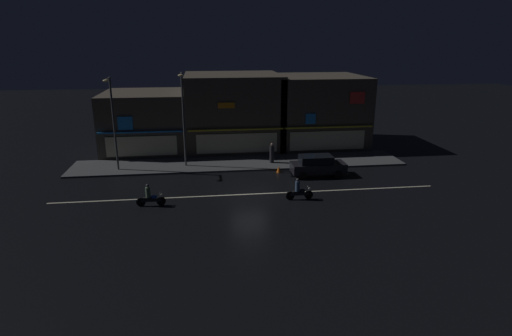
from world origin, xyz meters
TOP-DOWN VIEW (x-y plane):
  - ground_plane at (0.00, 0.00)m, footprint 140.00×140.00m
  - lane_divider_stripe at (0.00, 0.00)m, footprint 27.28×0.16m
  - sidewalk_far at (0.00, 7.71)m, footprint 28.72×4.63m
  - storefront_left_block at (8.62, 14.36)m, footprint 9.08×8.82m
  - storefront_center_block at (-8.62, 14.11)m, footprint 7.82×8.33m
  - storefront_right_block at (-0.00, 14.40)m, footprint 9.35×8.90m
  - streetlamp_west at (-10.20, 6.71)m, footprint 0.44×1.64m
  - streetlamp_mid at (-4.65, 7.15)m, footprint 0.44×1.64m
  - pedestrian_on_sidewalk at (2.81, 7.29)m, footprint 0.38×0.38m
  - parked_car_near_kerb at (5.89, 3.54)m, footprint 4.30×1.98m
  - motorcycle_lead at (3.23, -1.40)m, footprint 1.90×0.60m
  - motorcycle_following at (-6.70, -1.30)m, footprint 1.90×0.60m
  - traffic_cone at (2.98, 4.80)m, footprint 0.36×0.36m

SIDE VIEW (x-z plane):
  - ground_plane at x=0.00m, z-range 0.00..0.00m
  - lane_divider_stripe at x=0.00m, z-range 0.00..0.01m
  - sidewalk_far at x=0.00m, z-range 0.00..0.14m
  - traffic_cone at x=2.98m, z-range 0.00..0.55m
  - motorcycle_lead at x=3.23m, z-range -0.13..1.39m
  - motorcycle_following at x=-6.70m, z-range -0.13..1.39m
  - parked_car_near_kerb at x=5.89m, z-range 0.03..1.70m
  - pedestrian_on_sidewalk at x=2.81m, z-range 0.07..1.81m
  - storefront_center_block at x=-8.62m, z-range 0.00..5.64m
  - storefront_left_block at x=8.62m, z-range 0.00..7.01m
  - storefront_right_block at x=0.00m, z-range 0.00..7.25m
  - streetlamp_west at x=-10.20m, z-range 0.79..8.35m
  - streetlamp_mid at x=-4.65m, z-range 0.79..8.66m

